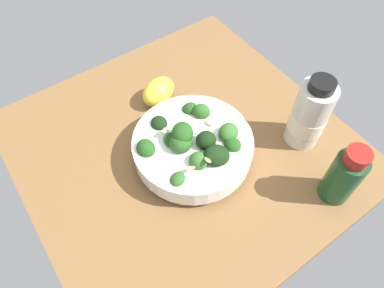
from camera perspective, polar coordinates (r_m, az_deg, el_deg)
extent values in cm
cube|color=brown|center=(68.40, -1.37, -0.86)|extent=(59.14, 59.14, 3.10)
cylinder|color=white|center=(65.10, 0.00, -1.70)|extent=(11.93, 11.93, 1.26)
cylinder|color=white|center=(63.01, 0.00, -0.44)|extent=(21.70, 21.70, 3.79)
cylinder|color=silver|center=(61.78, 0.00, 0.34)|extent=(17.73, 17.73, 0.80)
cylinder|color=#3C7A32|center=(62.55, 6.50, -1.06)|extent=(1.49, 1.55, 1.86)
ellipsoid|color=#23511C|center=(61.24, 6.64, -0.22)|extent=(4.19, 4.28, 3.37)
cylinder|color=#3C7A32|center=(58.88, -2.33, -6.64)|extent=(1.48, 1.70, 1.91)
ellipsoid|color=#2D6023|center=(57.43, -2.39, -5.85)|extent=(4.05, 4.12, 3.28)
cylinder|color=#4A8F3C|center=(60.50, 3.93, -2.93)|extent=(2.11, 2.40, 1.90)
ellipsoid|color=black|center=(58.82, 4.04, -1.90)|extent=(5.90, 6.50, 5.70)
cylinder|color=#2F662B|center=(61.13, -1.53, 0.84)|extent=(2.02, 2.03, 1.52)
ellipsoid|color=#23511C|center=(59.72, -1.56, 1.82)|extent=(5.94, 5.90, 3.61)
cylinder|color=#3C7A32|center=(61.94, -7.27, -1.79)|extent=(1.49, 1.49, 1.58)
ellipsoid|color=#23511C|center=(60.65, -7.42, -0.98)|extent=(5.02, 4.52, 4.95)
cylinder|color=#4A8F3C|center=(63.56, 5.82, 0.82)|extent=(1.81, 1.75, 1.57)
ellipsoid|color=#386B2B|center=(62.04, 5.97, 1.84)|extent=(5.15, 5.16, 4.23)
cylinder|color=#589D47|center=(61.92, -3.49, 0.12)|extent=(1.27, 1.32, 1.07)
ellipsoid|color=#386B2B|center=(60.99, -3.54, 0.73)|extent=(3.24, 3.23, 2.40)
cylinder|color=#4A8F3C|center=(65.19, -5.30, 2.51)|extent=(1.36, 1.24, 1.43)
ellipsoid|color=black|center=(64.04, -5.40, 3.31)|extent=(3.89, 3.61, 3.03)
cylinder|color=#589D47|center=(61.83, 2.27, -0.29)|extent=(1.56, 1.51, 1.16)
ellipsoid|color=black|center=(60.54, 2.32, 0.57)|extent=(5.05, 5.40, 5.46)
cylinder|color=#4A8F3C|center=(66.98, -0.35, 4.97)|extent=(1.63, 1.50, 1.47)
ellipsoid|color=#23511C|center=(65.88, -0.35, 5.77)|extent=(3.88, 4.14, 3.04)
cylinder|color=#4A8F3C|center=(61.47, -1.83, -0.70)|extent=(1.84, 1.99, 1.49)
ellipsoid|color=#2D6023|center=(60.04, -1.87, 0.24)|extent=(5.69, 5.36, 4.77)
cylinder|color=#4A8F3C|center=(66.21, 1.47, 4.45)|extent=(1.66, 1.75, 1.34)
ellipsoid|color=#2D6023|center=(65.08, 1.50, 5.27)|extent=(4.63, 4.83, 3.51)
cylinder|color=#589D47|center=(61.88, -3.15, -0.12)|extent=(1.16, 1.29, 1.76)
ellipsoid|color=#194216|center=(60.65, -3.22, 0.69)|extent=(4.14, 4.19, 3.13)
cylinder|color=#4A8F3C|center=(59.82, 1.05, -3.52)|extent=(1.48, 1.41, 1.31)
ellipsoid|color=#386B2B|center=(58.63, 1.07, -2.80)|extent=(4.89, 5.52, 4.60)
ellipsoid|color=#DBBC84|center=(56.72, 2.59, -2.62)|extent=(2.05, 1.34, 1.29)
ellipsoid|color=#DBBC84|center=(63.54, 2.91, 3.45)|extent=(2.03, 1.49, 0.51)
ellipsoid|color=#DBBC84|center=(56.91, -0.33, -3.97)|extent=(1.89, 2.03, 1.02)
ellipsoid|color=#DBBC84|center=(58.41, 2.05, -2.06)|extent=(1.75, 2.08, 0.53)
ellipsoid|color=#DBBC84|center=(59.86, -2.69, -0.34)|extent=(1.99, 1.33, 0.95)
ellipsoid|color=#DBBC84|center=(61.20, -4.35, 2.27)|extent=(1.74, 1.84, 1.45)
ellipsoid|color=yellow|center=(72.90, -5.51, 8.57)|extent=(7.69, 9.20, 4.99)
cylinder|color=#194723|center=(62.36, 23.41, -5.12)|extent=(5.25, 5.25, 10.33)
cylinder|color=maroon|center=(57.45, 25.45, -1.95)|extent=(3.94, 3.94, 2.26)
cylinder|color=beige|center=(66.29, 18.66, 4.50)|extent=(6.47, 6.47, 13.47)
cylinder|color=black|center=(60.97, 20.55, 9.02)|extent=(4.36, 4.36, 1.75)
cylinder|color=#F1E0C5|center=(67.45, 18.31, 3.66)|extent=(6.60, 6.60, 3.56)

